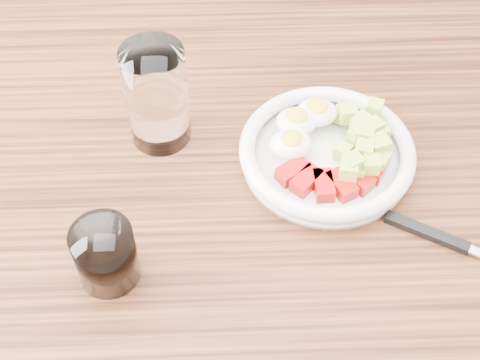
% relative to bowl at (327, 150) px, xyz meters
% --- Properties ---
extents(dining_table, '(1.50, 0.90, 0.77)m').
position_rel_bowl_xyz_m(dining_table, '(-0.11, -0.06, -0.12)').
color(dining_table, brown).
rests_on(dining_table, ground).
extents(bowl, '(0.23, 0.23, 0.06)m').
position_rel_bowl_xyz_m(bowl, '(0.00, 0.00, 0.00)').
color(bowl, white).
rests_on(bowl, dining_table).
extents(fork, '(0.20, 0.12, 0.01)m').
position_rel_bowl_xyz_m(fork, '(0.14, -0.14, -0.02)').
color(fork, black).
rests_on(fork, dining_table).
extents(water_glass, '(0.08, 0.08, 0.15)m').
position_rel_bowl_xyz_m(water_glass, '(-0.22, 0.06, 0.05)').
color(water_glass, white).
rests_on(water_glass, dining_table).
extents(coffee_glass, '(0.07, 0.07, 0.08)m').
position_rel_bowl_xyz_m(coffee_glass, '(-0.27, -0.16, 0.02)').
color(coffee_glass, white).
rests_on(coffee_glass, dining_table).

